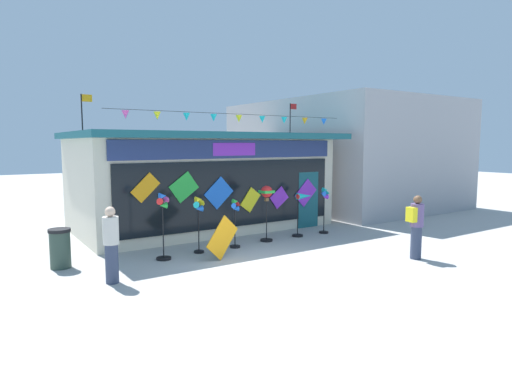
# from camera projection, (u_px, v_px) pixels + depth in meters

# --- Properties ---
(ground_plane) EXTENTS (80.00, 80.00, 0.00)m
(ground_plane) POSITION_uv_depth(u_px,v_px,m) (280.00, 270.00, 10.54)
(ground_plane) COLOR #ADAAA5
(kite_shop_building) EXTENTS (9.00, 5.27, 4.65)m
(kite_shop_building) POSITION_uv_depth(u_px,v_px,m) (202.00, 180.00, 15.88)
(kite_shop_building) COLOR beige
(kite_shop_building) RESTS_ON ground_plane
(wind_spinner_far_left) EXTENTS (0.42, 0.39, 1.77)m
(wind_spinner_far_left) POSITION_uv_depth(u_px,v_px,m) (163.00, 217.00, 11.32)
(wind_spinner_far_left) COLOR black
(wind_spinner_far_left) RESTS_ON ground_plane
(wind_spinner_left) EXTENTS (0.43, 0.28, 1.59)m
(wind_spinner_left) POSITION_uv_depth(u_px,v_px,m) (199.00, 212.00, 12.02)
(wind_spinner_left) COLOR black
(wind_spinner_left) RESTS_ON ground_plane
(wind_spinner_center_left) EXTENTS (0.38, 0.30, 1.44)m
(wind_spinner_center_left) POSITION_uv_depth(u_px,v_px,m) (235.00, 216.00, 12.65)
(wind_spinner_center_left) COLOR black
(wind_spinner_center_left) RESTS_ON ground_plane
(wind_spinner_center_right) EXTENTS (0.39, 0.39, 1.73)m
(wind_spinner_center_right) POSITION_uv_depth(u_px,v_px,m) (267.00, 198.00, 13.48)
(wind_spinner_center_right) COLOR black
(wind_spinner_center_right) RESTS_ON ground_plane
(wind_spinner_right) EXTENTS (0.73, 0.35, 1.42)m
(wind_spinner_right) POSITION_uv_depth(u_px,v_px,m) (303.00, 205.00, 14.31)
(wind_spinner_right) COLOR black
(wind_spinner_right) RESTS_ON ground_plane
(wind_spinner_far_right) EXTENTS (0.40, 0.31, 1.56)m
(wind_spinner_far_right) POSITION_uv_depth(u_px,v_px,m) (325.00, 202.00, 14.69)
(wind_spinner_far_right) COLOR black
(wind_spinner_far_right) RESTS_ON ground_plane
(person_near_camera) EXTENTS (0.46, 0.34, 1.68)m
(person_near_camera) POSITION_uv_depth(u_px,v_px,m) (416.00, 226.00, 11.45)
(person_near_camera) COLOR #333D56
(person_near_camera) RESTS_ON ground_plane
(person_mid_plaza) EXTENTS (0.34, 0.34, 1.68)m
(person_mid_plaza) POSITION_uv_depth(u_px,v_px,m) (111.00, 244.00, 9.45)
(person_mid_plaza) COLOR #333D56
(person_mid_plaza) RESTS_ON ground_plane
(trash_bin) EXTENTS (0.52, 0.52, 0.97)m
(trash_bin) POSITION_uv_depth(u_px,v_px,m) (60.00, 248.00, 10.64)
(trash_bin) COLOR #2D4238
(trash_bin) RESTS_ON ground_plane
(display_kite_on_ground) EXTENTS (1.12, 0.34, 1.12)m
(display_kite_on_ground) POSITION_uv_depth(u_px,v_px,m) (222.00, 238.00, 11.52)
(display_kite_on_ground) COLOR orange
(display_kite_on_ground) RESTS_ON ground_plane
(neighbour_building) EXTENTS (7.60, 9.90, 5.00)m
(neighbour_building) POSITION_uv_depth(u_px,v_px,m) (342.00, 154.00, 22.02)
(neighbour_building) COLOR #99999E
(neighbour_building) RESTS_ON ground_plane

